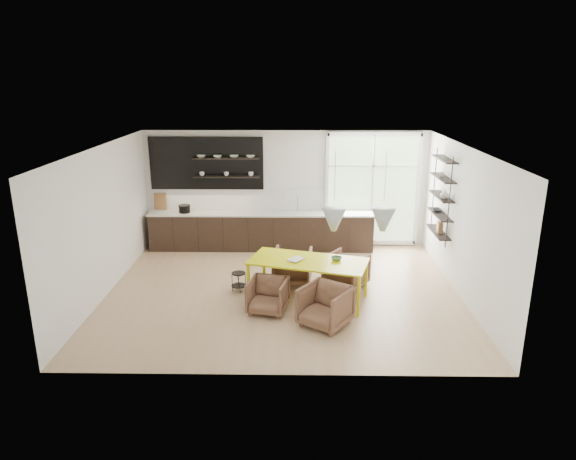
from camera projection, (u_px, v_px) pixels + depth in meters
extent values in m
cube|color=tan|center=(283.00, 292.00, 10.36)|extent=(7.00, 6.00, 0.01)
cube|color=white|center=(286.00, 189.00, 12.80)|extent=(7.00, 0.02, 2.90)
cube|color=white|center=(103.00, 222.00, 9.99)|extent=(0.02, 6.00, 2.90)
cube|color=white|center=(464.00, 223.00, 9.88)|extent=(0.02, 6.00, 2.90)
cube|color=silver|center=(282.00, 147.00, 9.51)|extent=(7.00, 6.00, 0.01)
cube|color=#B2D1A5|center=(372.00, 190.00, 12.74)|extent=(2.20, 0.02, 2.70)
cube|color=white|center=(372.00, 190.00, 12.71)|extent=(2.30, 0.08, 2.80)
cone|color=#AEB9BD|center=(334.00, 220.00, 9.38)|extent=(0.44, 0.44, 0.42)
cone|color=#AEB9BD|center=(383.00, 220.00, 9.37)|extent=(0.44, 0.44, 0.42)
cylinder|color=black|center=(335.00, 176.00, 9.15)|extent=(0.01, 0.01, 0.89)
cylinder|color=black|center=(385.00, 177.00, 9.13)|extent=(0.01, 0.01, 0.89)
cube|color=black|center=(262.00, 231.00, 12.78)|extent=(5.50, 0.65, 0.90)
cube|color=#BABAB6|center=(261.00, 213.00, 12.64)|extent=(5.54, 0.69, 0.04)
cube|color=white|center=(262.00, 199.00, 12.87)|extent=(5.50, 0.02, 0.55)
cube|color=black|center=(206.00, 163.00, 12.60)|extent=(2.80, 0.06, 1.30)
cube|color=black|center=(226.00, 158.00, 12.42)|extent=(1.60, 0.28, 0.03)
cube|color=black|center=(226.00, 176.00, 12.55)|extent=(1.60, 0.28, 0.03)
cube|color=olive|center=(160.00, 201.00, 12.84)|extent=(0.30, 0.10, 0.42)
cylinder|color=silver|center=(298.00, 204.00, 12.67)|extent=(0.02, 0.02, 0.40)
imported|color=white|center=(201.00, 156.00, 12.41)|extent=(0.22, 0.22, 0.05)
imported|color=white|center=(217.00, 156.00, 12.41)|extent=(0.22, 0.22, 0.05)
imported|color=white|center=(234.00, 156.00, 12.40)|extent=(0.22, 0.22, 0.05)
imported|color=white|center=(250.00, 156.00, 12.40)|extent=(0.22, 0.22, 0.05)
imported|color=white|center=(202.00, 174.00, 12.54)|extent=(0.12, 0.12, 0.10)
imported|color=white|center=(226.00, 174.00, 12.53)|extent=(0.12, 0.12, 0.10)
imported|color=white|center=(251.00, 174.00, 12.52)|extent=(0.12, 0.12, 0.10)
cylinder|color=black|center=(184.00, 209.00, 12.58)|extent=(0.27, 0.27, 0.17)
cube|color=black|center=(449.00, 203.00, 10.38)|extent=(0.02, 0.02, 1.90)
cube|color=black|center=(434.00, 190.00, 11.53)|extent=(0.02, 0.02, 1.90)
cube|color=black|center=(438.00, 232.00, 11.19)|extent=(0.26, 1.20, 0.02)
cube|color=black|center=(439.00, 214.00, 11.07)|extent=(0.26, 1.20, 0.02)
cube|color=black|center=(441.00, 196.00, 10.96)|extent=(0.26, 1.20, 0.02)
cube|color=black|center=(443.00, 178.00, 10.84)|extent=(0.26, 1.20, 0.03)
cube|color=black|center=(444.00, 159.00, 10.72)|extent=(0.26, 1.20, 0.03)
imported|color=white|center=(445.00, 194.00, 10.69)|extent=(0.18, 0.18, 0.19)
imported|color=#333338|center=(437.00, 210.00, 11.25)|extent=(0.22, 0.22, 0.05)
imported|color=white|center=(442.00, 174.00, 10.92)|extent=(0.10, 0.10, 0.09)
cube|color=olive|center=(440.00, 228.00, 11.06)|extent=(0.10, 0.18, 0.24)
cube|color=#D6D808|center=(308.00, 261.00, 9.76)|extent=(2.40, 1.57, 0.03)
cube|color=#D6D808|center=(248.00, 283.00, 9.76)|extent=(0.06, 0.06, 0.77)
cube|color=#D6D808|center=(264.00, 267.00, 10.58)|extent=(0.06, 0.06, 0.77)
cube|color=#D6D808|center=(358.00, 297.00, 9.18)|extent=(0.06, 0.06, 0.77)
cube|color=#D6D808|center=(366.00, 278.00, 9.99)|extent=(0.06, 0.06, 0.77)
imported|color=brown|center=(292.00, 266.00, 10.71)|extent=(0.85, 0.87, 0.72)
imported|color=brown|center=(346.00, 270.00, 10.51)|extent=(1.05, 1.06, 0.70)
imported|color=brown|center=(268.00, 296.00, 9.39)|extent=(0.81, 0.83, 0.63)
imported|color=brown|center=(325.00, 306.00, 8.87)|extent=(1.08, 1.08, 0.72)
cylinder|color=black|center=(239.00, 273.00, 10.29)|extent=(0.28, 0.28, 0.02)
cylinder|color=black|center=(239.00, 285.00, 10.37)|extent=(0.30, 0.30, 0.01)
cylinder|color=black|center=(245.00, 282.00, 10.36)|extent=(0.01, 0.01, 0.37)
cylinder|color=black|center=(239.00, 279.00, 10.47)|extent=(0.01, 0.01, 0.37)
cylinder|color=black|center=(232.00, 282.00, 10.33)|extent=(0.01, 0.01, 0.37)
cylinder|color=black|center=(239.00, 284.00, 10.22)|extent=(0.01, 0.01, 0.37)
imported|color=white|center=(291.00, 258.00, 9.83)|extent=(0.36, 0.38, 0.03)
imported|color=#557C4D|center=(336.00, 258.00, 9.77)|extent=(0.25, 0.25, 0.06)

